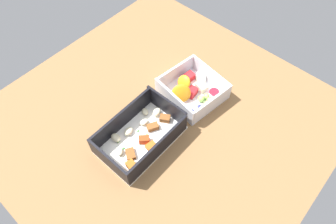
% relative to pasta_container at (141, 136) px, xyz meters
% --- Properties ---
extents(table_surface, '(0.80, 0.80, 0.02)m').
position_rel_pasta_container_xyz_m(table_surface, '(-0.08, -0.01, -0.03)').
color(table_surface, brown).
rests_on(table_surface, ground).
extents(pasta_container, '(0.21, 0.13, 0.07)m').
position_rel_pasta_container_xyz_m(pasta_container, '(0.00, 0.00, 0.00)').
color(pasta_container, white).
rests_on(pasta_container, table_surface).
extents(fruit_bowl, '(0.16, 0.17, 0.06)m').
position_rel_pasta_container_xyz_m(fruit_bowl, '(-0.20, 0.01, -0.00)').
color(fruit_bowl, white).
rests_on(fruit_bowl, table_surface).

